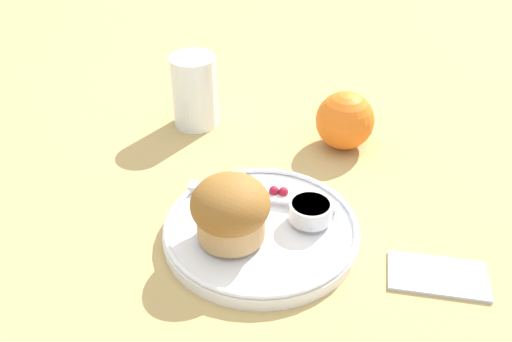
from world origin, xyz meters
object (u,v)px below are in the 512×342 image
(muffin, at_px, (230,210))
(butter_knife, at_px, (262,196))
(juice_glass, at_px, (195,91))
(orange_fruit, at_px, (345,120))

(muffin, distance_m, butter_knife, 0.08)
(butter_knife, xyz_separation_m, juice_glass, (-0.13, 0.19, 0.03))
(butter_knife, height_order, juice_glass, juice_glass)
(muffin, bearing_deg, orange_fruit, 65.39)
(orange_fruit, xyz_separation_m, juice_glass, (-0.22, 0.02, 0.01))
(orange_fruit, relative_size, juice_glass, 0.76)
(orange_fruit, height_order, juice_glass, juice_glass)
(muffin, distance_m, orange_fruit, 0.26)
(butter_knife, relative_size, orange_fruit, 2.27)
(muffin, distance_m, juice_glass, 0.28)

